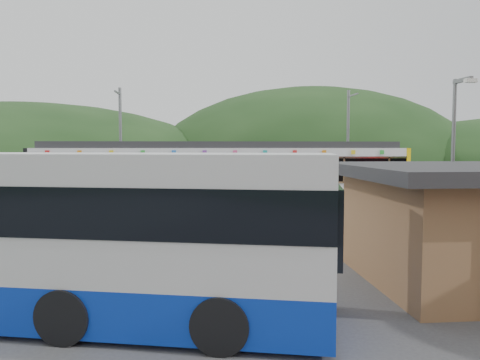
{
  "coord_description": "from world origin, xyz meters",
  "views": [
    {
      "loc": [
        -2.3,
        -20.09,
        3.44
      ],
      "look_at": [
        -0.46,
        1.0,
        1.96
      ],
      "focal_mm": 35.0,
      "sensor_mm": 36.0,
      "label": 1
    }
  ],
  "objects": [
    {
      "name": "platform",
      "position": [
        0.0,
        3.3,
        0.15
      ],
      "size": [
        26.0,
        3.2,
        0.3
      ],
      "primitive_type": "cube",
      "color": "#9E9E99",
      "rests_on": "ground"
    },
    {
      "name": "train",
      "position": [
        -1.0,
        6.0,
        2.06
      ],
      "size": [
        20.44,
        3.01,
        3.74
      ],
      "color": "black",
      "rests_on": "ground"
    },
    {
      "name": "catenary_mast_west",
      "position": [
        -7.0,
        8.56,
        3.65
      ],
      "size": [
        0.18,
        1.8,
        7.0
      ],
      "color": "slate",
      "rests_on": "ground"
    },
    {
      "name": "ground",
      "position": [
        0.0,
        0.0,
        0.0
      ],
      "size": [
        120.0,
        120.0,
        0.0
      ],
      "primitive_type": "plane",
      "color": "#4C4C4F",
      "rests_on": "ground"
    },
    {
      "name": "yellow_line",
      "position": [
        0.0,
        2.0,
        0.3
      ],
      "size": [
        26.0,
        0.1,
        0.01
      ],
      "primitive_type": "cube",
      "color": "yellow",
      "rests_on": "platform"
    },
    {
      "name": "bus",
      "position": [
        -5.77,
        -10.3,
        1.6
      ],
      "size": [
        12.51,
        5.53,
        3.32
      ],
      "rotation": [
        0.0,
        0.0,
        -0.23
      ],
      "color": "#0D37C8",
      "rests_on": "ground"
    },
    {
      "name": "hills",
      "position": [
        6.19,
        5.29,
        0.0
      ],
      "size": [
        146.0,
        149.0,
        26.0
      ],
      "color": "#1E3D19",
      "rests_on": "ground"
    },
    {
      "name": "lamp_post",
      "position": [
        5.87,
        -5.75,
        3.37
      ],
      "size": [
        0.35,
        0.99,
        5.62
      ],
      "rotation": [
        0.0,
        0.0,
        0.01
      ],
      "color": "slate",
      "rests_on": "ground"
    },
    {
      "name": "catenary_mast_east",
      "position": [
        7.0,
        8.56,
        3.65
      ],
      "size": [
        0.18,
        1.8,
        7.0
      ],
      "color": "slate",
      "rests_on": "ground"
    }
  ]
}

